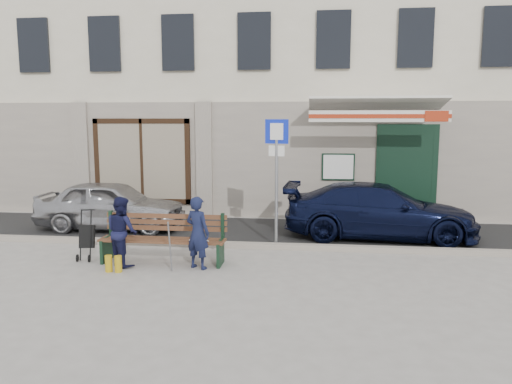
% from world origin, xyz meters
% --- Properties ---
extents(ground, '(80.00, 80.00, 0.00)m').
position_xyz_m(ground, '(0.00, 0.00, 0.00)').
color(ground, '#9E9991').
rests_on(ground, ground).
extents(asphalt_lane, '(60.00, 3.20, 0.01)m').
position_xyz_m(asphalt_lane, '(0.00, 3.10, 0.01)').
color(asphalt_lane, '#282828').
rests_on(asphalt_lane, ground).
extents(curb, '(60.00, 0.18, 0.12)m').
position_xyz_m(curb, '(0.00, 1.50, 0.06)').
color(curb, '#9E9384').
rests_on(curb, ground).
extents(building, '(20.00, 8.27, 10.00)m').
position_xyz_m(building, '(0.01, 8.45, 4.97)').
color(building, beige).
rests_on(building, ground).
extents(car_silver, '(3.66, 1.52, 1.24)m').
position_xyz_m(car_silver, '(-3.33, 2.92, 0.62)').
color(car_silver, '#A9A9AE').
rests_on(car_silver, ground).
extents(car_navy, '(4.44, 1.98, 1.26)m').
position_xyz_m(car_navy, '(3.17, 2.83, 0.63)').
color(car_navy, black).
rests_on(car_navy, ground).
extents(parking_sign, '(0.50, 0.15, 2.72)m').
position_xyz_m(parking_sign, '(0.88, 1.68, 1.83)').
color(parking_sign, gray).
rests_on(parking_sign, ground).
extents(bench, '(2.40, 1.17, 0.98)m').
position_xyz_m(bench, '(-1.22, 0.22, 0.46)').
color(bench, brown).
rests_on(bench, ground).
extents(man, '(0.58, 0.50, 1.34)m').
position_xyz_m(man, '(-0.42, -0.05, 0.67)').
color(man, '#141937').
rests_on(man, ground).
extents(woman, '(0.81, 0.79, 1.31)m').
position_xyz_m(woman, '(-1.87, -0.02, 0.65)').
color(woman, '#131535').
rests_on(woman, ground).
extents(stroller, '(0.33, 0.43, 0.97)m').
position_xyz_m(stroller, '(-2.72, 0.29, 0.43)').
color(stroller, black).
rests_on(stroller, ground).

